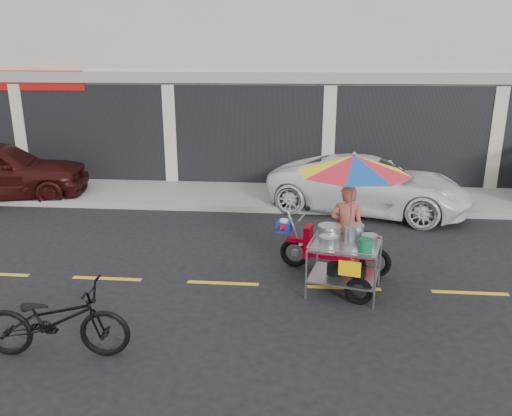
{
  "coord_description": "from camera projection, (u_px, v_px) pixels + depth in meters",
  "views": [
    {
      "loc": [
        -0.76,
        -7.53,
        3.61
      ],
      "look_at": [
        -1.5,
        0.6,
        1.15
      ],
      "focal_mm": 35.0,
      "sensor_mm": 36.0,
      "label": 1
    }
  ],
  "objects": [
    {
      "name": "ground",
      "position": [
        344.0,
        288.0,
        8.16
      ],
      "size": [
        90.0,
        90.0,
        0.0
      ],
      "primitive_type": "plane",
      "color": "black"
    },
    {
      "name": "sidewalk",
      "position": [
        328.0,
        195.0,
        13.38
      ],
      "size": [
        45.0,
        3.0,
        0.15
      ],
      "primitive_type": "cube",
      "color": "gray",
      "rests_on": "ground"
    },
    {
      "name": "shophouse_block",
      "position": [
        410.0,
        39.0,
        16.79
      ],
      "size": [
        36.0,
        8.11,
        10.4
      ],
      "color": "beige",
      "rests_on": "ground"
    },
    {
      "name": "centerline",
      "position": [
        344.0,
        288.0,
        8.16
      ],
      "size": [
        42.0,
        0.1,
        0.01
      ],
      "primitive_type": "cube",
      "color": "gold",
      "rests_on": "ground"
    },
    {
      "name": "white_pickup",
      "position": [
        369.0,
        184.0,
        12.13
      ],
      "size": [
        5.22,
        3.51,
        1.33
      ],
      "primitive_type": "imported",
      "rotation": [
        0.0,
        0.0,
        1.27
      ],
      "color": "white",
      "rests_on": "ground"
    },
    {
      "name": "near_bicycle",
      "position": [
        55.0,
        320.0,
        6.2
      ],
      "size": [
        1.9,
        0.79,
        0.97
      ],
      "primitive_type": "imported",
      "rotation": [
        0.0,
        0.0,
        1.65
      ],
      "color": "black",
      "rests_on": "ground"
    },
    {
      "name": "food_vendor_rig",
      "position": [
        348.0,
        202.0,
        7.91
      ],
      "size": [
        2.25,
        2.15,
        2.27
      ],
      "rotation": [
        0.0,
        0.0,
        -0.23
      ],
      "color": "black",
      "rests_on": "ground"
    }
  ]
}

